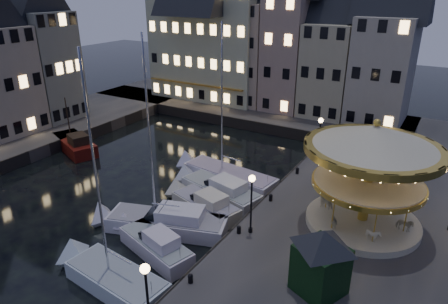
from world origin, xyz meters
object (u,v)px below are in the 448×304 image
Objects in this scene: motorboat_d at (202,204)px; motorboat_f at (224,175)px; motorboat_a at (111,277)px; red_fishing_boat at (75,145)px; streetlamp_a at (147,292)px; motorboat_e at (217,190)px; streetlamp_b at (251,196)px; streetlamp_c at (320,133)px; bollard_b at (239,229)px; motorboat_b at (152,243)px; bollard_c at (271,197)px; bollard_d at (297,170)px; bollard_a at (190,278)px; carousel at (372,158)px; ticket_kiosk at (322,251)px; motorboat_c at (162,222)px.

motorboat_f is (-1.26, 5.54, -0.11)m from motorboat_d.
motorboat_a is 1.70× the size of red_fishing_boat.
motorboat_e is at bearing 110.67° from streetlamp_a.
streetlamp_c is at bearing 90.00° from streetlamp_b.
motorboat_a is 15.26m from motorboat_f.
bollard_b is (-0.60, 9.50, -2.41)m from streetlamp_a.
motorboat_b is (-4.80, -3.11, -0.96)m from bollard_b.
bollard_c is 1.00× the size of bollard_d.
streetlamp_a is 0.60× the size of motorboat_b.
motorboat_d is (0.03, 9.68, 0.10)m from motorboat_a.
carousel is at bearing 57.85° from bollard_a.
ticket_kiosk reaches higher than bollard_d.
streetlamp_c reaches higher than bollard_c.
red_fishing_boat reaches higher than ticket_kiosk.
bollard_a and bollard_c have the same top height.
red_fishing_boat is (-18.46, 13.08, 0.15)m from motorboat_a.
motorboat_d is at bearing -10.42° from red_fishing_boat.
bollard_b is (-0.60, -0.50, -2.41)m from streetlamp_b.
motorboat_a is (-5.45, -7.32, -3.48)m from streetlamp_b.
bollard_b is 0.04× the size of motorboat_f.
red_fishing_boat reaches higher than motorboat_b.
motorboat_b is 0.53× the size of motorboat_f.
motorboat_a is at bearing -90.17° from motorboat_d.
streetlamp_b is 9.77m from motorboat_a.
bollard_d is (-0.60, -3.50, -2.41)m from streetlamp_c.
motorboat_e is (-5.66, 14.99, -3.37)m from streetlamp_a.
bollard_a is at bearing 98.53° from streetlamp_a.
streetlamp_c reaches higher than bollard_d.
motorboat_c is 2.99× the size of ticket_kiosk.
bollard_b is 0.04× the size of motorboat_c.
streetlamp_c is 0.32× the size of motorboat_f.
streetlamp_b is at bearing 53.29° from motorboat_a.
motorboat_b is 2.58m from motorboat_c.
streetlamp_b is 0.32× the size of motorboat_f.
motorboat_f is (-6.08, 13.90, -1.07)m from bollard_a.
streetlamp_a reaches higher than motorboat_b.
motorboat_b is at bearing -107.52° from streetlamp_c.
streetlamp_b is 0.50× the size of motorboat_e.
motorboat_c is at bearing -117.52° from bollard_d.
motorboat_c is at bearing -135.51° from bollard_c.
motorboat_b is 15.27m from carousel.
bollard_b is 1.00× the size of bollard_d.
bollard_b is at bearing -142.34° from carousel.
motorboat_c is at bearing -154.70° from carousel.
streetlamp_a is at bearing -49.77° from motorboat_b.
motorboat_e is at bearing -123.61° from streetlamp_c.
motorboat_a reaches higher than motorboat_e.
streetlamp_a is 28.84m from red_fishing_boat.
bollard_c is at bearing 97.59° from streetlamp_b.
motorboat_f is at bearing 7.07° from red_fishing_boat.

